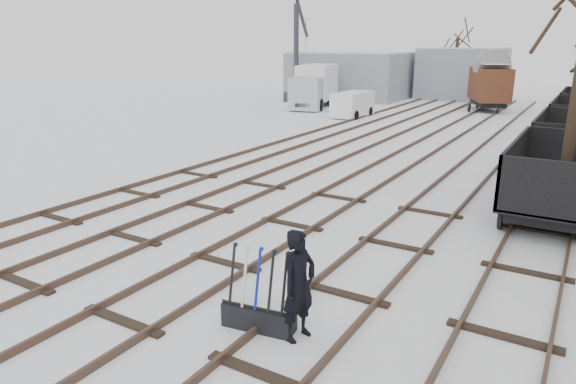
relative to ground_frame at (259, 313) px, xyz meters
name	(u,v)px	position (x,y,z in m)	size (l,w,h in m)	color
ground	(225,264)	(-2.22, 1.88, -0.28)	(120.00, 120.00, 0.00)	white
tracks	(412,154)	(-2.22, 15.56, -0.21)	(13.90, 52.00, 0.16)	black
shed_left	(352,75)	(-15.22, 37.88, 1.76)	(10.00, 8.00, 4.10)	gray
shed_right	(462,73)	(-6.22, 41.88, 1.96)	(7.00, 6.00, 4.50)	gray
ground_frame	(259,313)	(0.00, 0.00, 0.00)	(1.35, 0.60, 1.49)	black
worker	(299,286)	(0.75, 0.10, 0.69)	(0.71, 0.47, 1.95)	black
freight_wagon_a	(550,189)	(3.78, 9.32, 0.56)	(2.17, 5.41, 2.21)	black
freight_wagon_b	(565,150)	(3.78, 15.72, 0.56)	(2.17, 5.41, 2.21)	black
freight_wagon_c	(574,128)	(3.78, 22.12, 0.56)	(2.17, 5.41, 2.21)	black
box_van_wagon	(490,83)	(-2.44, 34.07, 1.73)	(4.00, 5.10, 3.45)	black
lorry	(314,86)	(-14.61, 29.41, 1.38)	(3.44, 7.42, 3.24)	black
panel_van	(353,104)	(-9.73, 25.84, 0.59)	(1.74, 3.82, 1.67)	white
crane	(297,73)	(-18.05, 32.68, 2.10)	(2.25, 5.42, 9.08)	#2D2E32
tree_near	(573,119)	(4.12, 8.22, 2.72)	(0.30, 0.30, 6.02)	black
tree_far_left	(455,70)	(-6.43, 39.93, 2.36)	(0.30, 0.30, 5.29)	black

